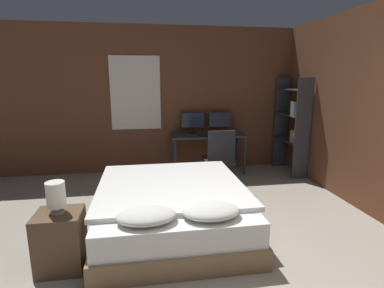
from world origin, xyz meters
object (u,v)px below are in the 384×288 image
object	(u,v)px
monitor_left	(193,121)
nightstand	(61,241)
bedside_lamp	(56,195)
bookshelf	(294,122)
keyboard	(210,136)
desk	(208,140)
monitor_right	(220,121)
computer_mouse	(226,135)
bed	(172,207)
office_chair	(219,163)

from	to	relation	value
monitor_left	nightstand	bearing A→B (deg)	-121.25
bedside_lamp	monitor_left	world-z (taller)	monitor_left
bookshelf	keyboard	bearing A→B (deg)	175.06
bedside_lamp	desk	xyz separation A→B (m)	(1.98, 2.66, -0.10)
monitor_right	computer_mouse	size ratio (longest dim) A/B	6.36
bedside_lamp	bed	bearing A→B (deg)	28.79
keyboard	bookshelf	bearing A→B (deg)	-4.94
office_chair	computer_mouse	bearing A→B (deg)	63.63
desk	monitor_right	distance (m)	0.45
computer_mouse	bookshelf	xyz separation A→B (m)	(1.24, -0.13, 0.23)
nightstand	bedside_lamp	bearing A→B (deg)	90.00
desk	office_chair	world-z (taller)	office_chair
bed	monitor_right	xyz separation A→B (m)	(1.14, 2.23, 0.70)
nightstand	bookshelf	bearing A→B (deg)	33.83
bed	monitor_left	distance (m)	2.42
bed	monitor_right	world-z (taller)	monitor_right
bed	monitor_left	bearing A→B (deg)	74.49
bed	nightstand	distance (m)	1.26
bedside_lamp	office_chair	distance (m)	2.81
monitor_left	office_chair	xyz separation A→B (m)	(0.29, -0.89, -0.58)
computer_mouse	bed	bearing A→B (deg)	-121.98
monitor_left	office_chair	world-z (taller)	monitor_left
computer_mouse	monitor_left	bearing A→B (deg)	148.33
bookshelf	desk	bearing A→B (deg)	168.83
office_chair	bedside_lamp	bearing A→B (deg)	-135.95
nightstand	office_chair	xyz separation A→B (m)	(2.00, 1.94, 0.10)
monitor_right	office_chair	bearing A→B (deg)	-104.95
bed	computer_mouse	bearing A→B (deg)	58.02
nightstand	desk	xyz separation A→B (m)	(1.98, 2.66, 0.36)
monitor_left	monitor_right	world-z (taller)	same
office_chair	monitor_right	bearing A→B (deg)	75.05
monitor_left	office_chair	size ratio (longest dim) A/B	0.47
nightstand	keyboard	bearing A→B (deg)	51.48
computer_mouse	office_chair	world-z (taller)	office_chair
bookshelf	office_chair	bearing A→B (deg)	-164.57
keyboard	bookshelf	distance (m)	1.56
desk	computer_mouse	xyz separation A→B (m)	(0.30, -0.17, 0.12)
bedside_lamp	computer_mouse	distance (m)	3.37
bed	computer_mouse	world-z (taller)	computer_mouse
bed	bedside_lamp	distance (m)	1.34
desk	monitor_right	bearing A→B (deg)	33.56
bedside_lamp	computer_mouse	xyz separation A→B (m)	(2.28, 2.49, 0.02)
monitor_right	keyboard	xyz separation A→B (m)	(-0.26, -0.34, -0.22)
nightstand	bookshelf	size ratio (longest dim) A/B	0.32
keyboard	monitor_right	bearing A→B (deg)	52.72
desk	office_chair	size ratio (longest dim) A/B	1.45
bedside_lamp	monitor_left	distance (m)	3.32
bedside_lamp	monitor_left	xyz separation A→B (m)	(1.72, 2.83, 0.23)
bed	keyboard	bearing A→B (deg)	64.95
keyboard	bookshelf	size ratio (longest dim) A/B	0.23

